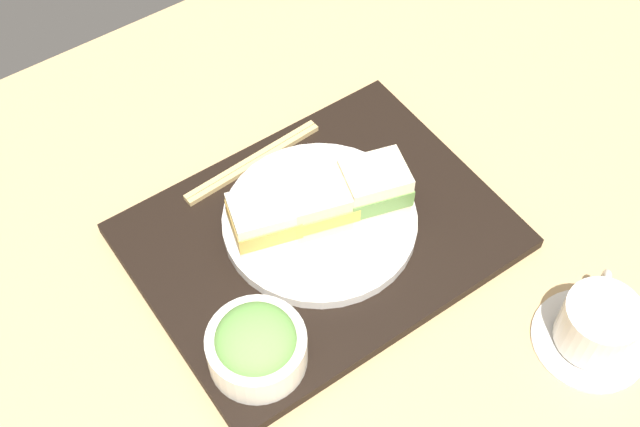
# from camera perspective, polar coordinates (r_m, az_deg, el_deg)

# --- Properties ---
(ground_plane) EXTENTS (1.40, 1.00, 0.03)m
(ground_plane) POSITION_cam_1_polar(r_m,az_deg,el_deg) (0.97, 2.11, -3.29)
(ground_plane) COLOR tan
(serving_tray) EXTENTS (0.41, 0.31, 0.02)m
(serving_tray) POSITION_cam_1_polar(r_m,az_deg,el_deg) (0.96, -0.06, -1.56)
(serving_tray) COLOR black
(serving_tray) RESTS_ON ground_plane
(sandwich_plate) EXTENTS (0.22, 0.22, 0.01)m
(sandwich_plate) POSITION_cam_1_polar(r_m,az_deg,el_deg) (0.95, -0.02, -0.51)
(sandwich_plate) COLOR silver
(sandwich_plate) RESTS_ON serving_tray
(sandwich_near) EXTENTS (0.09, 0.08, 0.06)m
(sandwich_near) POSITION_cam_1_polar(r_m,az_deg,el_deg) (0.94, 3.78, 1.83)
(sandwich_near) COLOR beige
(sandwich_near) RESTS_ON sandwich_plate
(sandwich_middle) EXTENTS (0.09, 0.08, 0.05)m
(sandwich_middle) POSITION_cam_1_polar(r_m,az_deg,el_deg) (0.92, -0.02, 0.70)
(sandwich_middle) COLOR beige
(sandwich_middle) RESTS_ON sandwich_plate
(sandwich_far) EXTENTS (0.09, 0.08, 0.05)m
(sandwich_far) POSITION_cam_1_polar(r_m,az_deg,el_deg) (0.91, -3.90, -0.36)
(sandwich_far) COLOR #EFE5C1
(sandwich_far) RESTS_ON sandwich_plate
(salad_bowl) EXTENTS (0.10, 0.10, 0.07)m
(salad_bowl) POSITION_cam_1_polar(r_m,az_deg,el_deg) (0.84, -4.41, -9.05)
(salad_bowl) COLOR silver
(salad_bowl) RESTS_ON serving_tray
(chopsticks_pair) EXTENTS (0.19, 0.03, 0.01)m
(chopsticks_pair) POSITION_cam_1_polar(r_m,az_deg,el_deg) (1.01, -4.65, 3.57)
(chopsticks_pair) COLOR tan
(chopsticks_pair) RESTS_ON serving_tray
(coffee_cup) EXTENTS (0.12, 0.12, 0.07)m
(coffee_cup) POSITION_cam_1_polar(r_m,az_deg,el_deg) (0.92, 18.55, -7.38)
(coffee_cup) COLOR silver
(coffee_cup) RESTS_ON ground_plane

